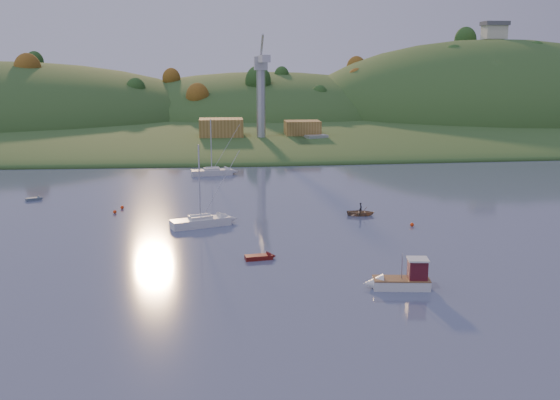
{
  "coord_description": "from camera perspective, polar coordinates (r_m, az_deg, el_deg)",
  "views": [
    {
      "loc": [
        -9.15,
        -36.53,
        20.49
      ],
      "look_at": [
        -1.5,
        38.7,
        4.1
      ],
      "focal_mm": 40.0,
      "sensor_mm": 36.0,
      "label": 1
    }
  ],
  "objects": [
    {
      "name": "hill_center",
      "position": [
        248.12,
        -1.37,
        7.49
      ],
      "size": [
        140.0,
        120.0,
        36.0
      ],
      "primitive_type": "ellipsoid",
      "color": "#294A1D",
      "rests_on": "ground"
    },
    {
      "name": "red_tender",
      "position": [
        67.57,
        -1.43,
        -5.21
      ],
      "size": [
        3.55,
        1.66,
        1.16
      ],
      "rotation": [
        0.0,
        0.0,
        0.15
      ],
      "color": "#61110D",
      "rests_on": "ground"
    },
    {
      "name": "shore_slope",
      "position": [
        202.77,
        -3.21,
        6.41
      ],
      "size": [
        640.0,
        150.0,
        7.0
      ],
      "primitive_type": "ellipsoid",
      "color": "#294A1D",
      "rests_on": "ground"
    },
    {
      "name": "sailboat_far",
      "position": [
        119.23,
        -6.26,
        2.6
      ],
      "size": [
        7.93,
        3.49,
        10.63
      ],
      "rotation": [
        0.0,
        0.0,
        0.16
      ],
      "color": "silver",
      "rests_on": "ground"
    },
    {
      "name": "wharf",
      "position": [
        160.32,
        -0.7,
        5.32
      ],
      "size": [
        42.0,
        16.0,
        2.4
      ],
      "primitive_type": "cube",
      "color": "slate",
      "rests_on": "ground"
    },
    {
      "name": "work_vessel",
      "position": [
        157.7,
        3.32,
        5.18
      ],
      "size": [
        13.78,
        8.71,
        3.34
      ],
      "rotation": [
        0.0,
        0.0,
        0.34
      ],
      "color": "slate",
      "rests_on": "ground"
    },
    {
      "name": "hill_right",
      "position": [
        254.7,
        18.49,
        6.99
      ],
      "size": [
        150.0,
        130.0,
        60.0
      ],
      "primitive_type": "ellipsoid",
      "color": "#294A1D",
      "rests_on": "ground"
    },
    {
      "name": "buoy_1",
      "position": [
        82.64,
        11.98,
        -2.22
      ],
      "size": [
        0.5,
        0.5,
        0.5
      ],
      "primitive_type": "sphere",
      "color": "red",
      "rests_on": "ground"
    },
    {
      "name": "fishing_boat",
      "position": [
        59.72,
        10.65,
        -7.17
      ],
      "size": [
        6.34,
        2.67,
        3.92
      ],
      "rotation": [
        0.0,
        0.0,
        3.02
      ],
      "color": "silver",
      "rests_on": "ground"
    },
    {
      "name": "shed_east",
      "position": [
        162.84,
        2.05,
        6.55
      ],
      "size": [
        9.0,
        7.0,
        4.0
      ],
      "primitive_type": "cube",
      "color": "olive",
      "rests_on": "wharf"
    },
    {
      "name": "shed_west",
      "position": [
        160.3,
        -5.4,
        6.56
      ],
      "size": [
        11.0,
        8.0,
        4.8
      ],
      "primitive_type": "cube",
      "color": "olive",
      "rests_on": "wharf"
    },
    {
      "name": "canoe",
      "position": [
        87.54,
        7.38,
        -1.14
      ],
      "size": [
        4.28,
        3.41,
        0.8
      ],
      "primitive_type": "imported",
      "rotation": [
        0.0,
        0.0,
        1.38
      ],
      "color": "#9B7956",
      "rests_on": "ground"
    },
    {
      "name": "ground",
      "position": [
        42.87,
        7.56,
        -16.44
      ],
      "size": [
        500.0,
        500.0,
        0.0
      ],
      "primitive_type": "plane",
      "color": "#38455C",
      "rests_on": "ground"
    },
    {
      "name": "dock_crane",
      "position": [
        155.35,
        -1.72,
        11.0
      ],
      "size": [
        3.2,
        28.0,
        20.3
      ],
      "color": "#B7B7BC",
      "rests_on": "wharf"
    },
    {
      "name": "paddler",
      "position": [
        87.45,
        7.39,
        -0.9
      ],
      "size": [
        0.47,
        0.63,
        1.55
      ],
      "primitive_type": "imported",
      "rotation": [
        0.0,
        0.0,
        1.38
      ],
      "color": "black",
      "rests_on": "ground"
    },
    {
      "name": "sailboat_near",
      "position": [
        81.47,
        -7.28,
        -1.93
      ],
      "size": [
        8.04,
        4.82,
        10.7
      ],
      "rotation": [
        0.0,
        0.0,
        0.35
      ],
      "color": "silver",
      "rests_on": "ground"
    },
    {
      "name": "buoy_3",
      "position": [
        90.89,
        -14.87,
        -1.06
      ],
      "size": [
        0.5,
        0.5,
        0.5
      ],
      "primitive_type": "sphere",
      "color": "red",
      "rests_on": "ground"
    },
    {
      "name": "buoy_2",
      "position": [
        93.51,
        -14.23,
        -0.65
      ],
      "size": [
        0.5,
        0.5,
        0.5
      ],
      "primitive_type": "sphere",
      "color": "red",
      "rests_on": "ground"
    },
    {
      "name": "hillside_trees",
      "position": [
        222.66,
        -3.45,
        6.93
      ],
      "size": [
        280.0,
        50.0,
        32.0
      ],
      "primitive_type": null,
      "color": "#1E4318",
      "rests_on": "ground"
    },
    {
      "name": "far_shore",
      "position": [
        267.47,
        -3.86,
        7.81
      ],
      "size": [
        620.0,
        220.0,
        1.5
      ],
      "primitive_type": "cube",
      "color": "#294A1D",
      "rests_on": "ground"
    },
    {
      "name": "hilltop_house",
      "position": [
        254.2,
        19.02,
        14.5
      ],
      "size": [
        9.0,
        7.0,
        6.45
      ],
      "color": "beige",
      "rests_on": "hill_right"
    },
    {
      "name": "grey_dinghy",
      "position": [
        103.9,
        -21.35,
        0.12
      ],
      "size": [
        2.82,
        2.07,
        1.0
      ],
      "rotation": [
        0.0,
        0.0,
        0.46
      ],
      "color": "slate",
      "rests_on": "ground"
    }
  ]
}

